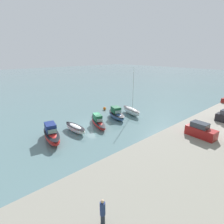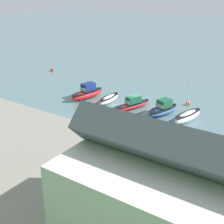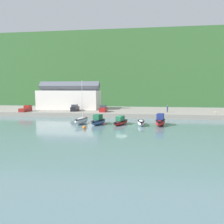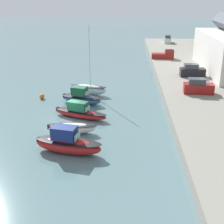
# 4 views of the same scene
# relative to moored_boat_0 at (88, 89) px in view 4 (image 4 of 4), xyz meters

# --- Properties ---
(ground_plane) EXTENTS (320.00, 320.00, 0.00)m
(ground_plane) POSITION_rel_moored_boat_0_xyz_m (9.83, -1.23, -0.85)
(ground_plane) COLOR slate
(moored_boat_0) EXTENTS (2.95, 6.32, 10.49)m
(moored_boat_0) POSITION_rel_moored_boat_0_xyz_m (0.00, 0.00, 0.00)
(moored_boat_0) COLOR silver
(moored_boat_0) RESTS_ON ground_plane
(moored_boat_1) EXTENTS (3.83, 6.36, 2.46)m
(moored_boat_1) POSITION_rel_moored_boat_0_xyz_m (4.22, -0.41, 0.04)
(moored_boat_1) COLOR #33568E
(moored_boat_1) RESTS_ON ground_plane
(moored_boat_2) EXTENTS (4.06, 7.40, 2.12)m
(moored_boat_2) POSITION_rel_moored_boat_0_xyz_m (9.52, 0.17, -0.10)
(moored_boat_2) COLOR red
(moored_boat_2) RESTS_ON ground_plane
(moored_boat_3) EXTENTS (1.86, 5.55, 1.23)m
(moored_boat_3) POSITION_rel_moored_boat_0_xyz_m (14.31, -0.07, -0.19)
(moored_boat_3) COLOR white
(moored_boat_3) RESTS_ON ground_plane
(moored_boat_4) EXTENTS (3.44, 7.18, 2.77)m
(moored_boat_4) POSITION_rel_moored_boat_0_xyz_m (18.76, 0.33, 0.17)
(moored_boat_4) COLOR red
(moored_boat_4) RESTS_ON ground_plane
(parked_car_0) EXTENTS (4.41, 2.37, 2.16)m
(parked_car_0) POSITION_rel_moored_boat_0_xyz_m (-44.59, 17.44, 1.36)
(parked_car_0) COLOR silver
(parked_car_0) RESTS_ON quay_promenade
(parked_car_1) EXTENTS (1.82, 4.21, 2.16)m
(parked_car_1) POSITION_rel_moored_boat_0_xyz_m (-7.00, 17.21, 1.36)
(parked_car_1) COLOR black
(parked_car_1) RESTS_ON quay_promenade
(parked_car_3) EXTENTS (2.07, 4.31, 2.16)m
(parked_car_3) POSITION_rel_moored_boat_0_xyz_m (2.55, 16.27, 1.36)
(parked_car_3) COLOR maroon
(parked_car_3) RESTS_ON quay_promenade
(pickup_truck_0) EXTENTS (2.17, 4.81, 1.90)m
(pickup_truck_0) POSITION_rel_moored_boat_0_xyz_m (-22.07, 14.14, 1.26)
(pickup_truck_0) COLOR maroon
(pickup_truck_0) RESTS_ON quay_promenade
(mooring_buoy_1) EXTENTS (0.75, 0.75, 0.75)m
(mooring_buoy_1) POSITION_rel_moored_boat_0_xyz_m (2.43, -6.59, -0.47)
(mooring_buoy_1) COLOR orange
(mooring_buoy_1) RESTS_ON ground_plane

